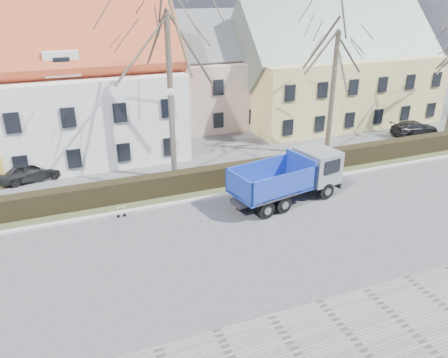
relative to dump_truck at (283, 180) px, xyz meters
name	(u,v)px	position (x,y,z in m)	size (l,w,h in m)	color
ground	(255,231)	(-2.95, -2.56, -1.44)	(120.00, 120.00, 0.00)	#494A4C
sidewalk_near	(357,344)	(-2.95, -11.06, -1.40)	(80.00, 5.00, 0.08)	gray
curb_far	(223,195)	(-2.95, 2.04, -1.38)	(80.00, 0.30, 0.12)	#B0AFAD
grass_strip	(214,185)	(-2.95, 3.64, -1.39)	(80.00, 3.00, 0.10)	#3E4627
hedge	(215,177)	(-2.95, 3.44, -0.79)	(60.00, 0.90, 1.30)	black
building_pink	(202,80)	(1.05, 17.44, 2.56)	(10.80, 8.80, 8.00)	#C7A48C
building_yellow	(334,74)	(13.05, 14.44, 2.81)	(18.80, 10.80, 8.50)	#D6C075
tree_1	(170,83)	(-4.95, 5.94, 4.89)	(9.20, 9.20, 12.65)	#4B4134
tree_2	(334,82)	(7.05, 5.94, 4.06)	(8.00, 8.00, 11.00)	#4B4134
dump_truck	(283,180)	(0.00, 0.00, 0.00)	(7.18, 2.67, 2.87)	#162F99
streetlight	(173,139)	(-5.33, 4.44, 1.76)	(0.50, 0.50, 6.39)	gray
cart_frame	(117,212)	(-9.43, 1.57, -1.07)	(0.79, 0.45, 0.73)	silver
parked_car_a	(31,170)	(-13.85, 8.88, -0.75)	(1.62, 4.04, 1.38)	black
parked_car_b	(414,128)	(16.72, 7.18, -0.82)	(1.72, 4.23, 1.23)	black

